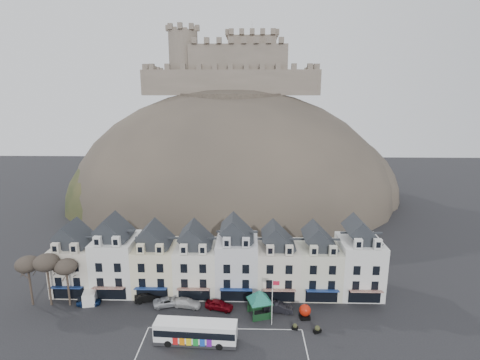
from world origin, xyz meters
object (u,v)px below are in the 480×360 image
bus_shelter (260,296)px  car_white (187,303)px  car_silver (168,301)px  car_navy (89,301)px  bus (196,331)px  car_black (149,297)px  car_maroon (219,305)px  red_buoy (305,311)px  white_van (91,294)px  flagpole (273,299)px  car_charcoal (279,307)px

bus_shelter → car_white: bus_shelter is taller
car_silver → car_navy: bearing=72.1°
car_white → bus_shelter: bearing=-89.3°
bus → car_silver: bearing=125.9°
bus → car_black: size_ratio=2.51×
car_silver → car_maroon: (8.20, -0.93, 0.10)m
bus → red_buoy: (15.49, 5.99, -0.61)m
car_maroon → bus_shelter: bearing=-87.4°
bus_shelter → car_navy: bearing=158.5°
bus_shelter → white_van: (-27.19, 3.58, -2.26)m
red_buoy → car_black: red_buoy is taller
flagpole → car_white: size_ratio=1.56×
car_navy → car_silver: (12.60, 0.26, 0.02)m
bus → car_black: bus is taller
white_van → car_charcoal: size_ratio=1.05×
bus → car_navy: size_ratio=3.04×
car_navy → car_maroon: car_maroon is taller
white_van → car_black: bearing=-11.7°
red_buoy → car_maroon: 13.15m
bus → red_buoy: bearing=24.5°
car_black → car_maroon: car_maroon is taller
flagpole → car_maroon: bearing=154.9°
flagpole → car_black: size_ratio=1.60×
car_navy → car_silver: 12.60m
car_navy → car_charcoal: bearing=-99.8°
car_navy → car_charcoal: (30.00, -1.08, 0.11)m
car_silver → bus: bearing=-166.7°
car_navy → car_black: car_black is taller
car_white → flagpole: bearing=-97.1°
flagpole → car_maroon: 9.48m
car_navy → red_buoy: bearing=-102.3°
car_white → bus: bearing=-151.4°
bus_shelter → car_black: 18.35m
bus → car_maroon: bearing=76.1°
bus → red_buoy: 16.62m
bus_shelter → flagpole: size_ratio=0.89×
bus_shelter → white_van: 27.52m
car_navy → car_black: bearing=-89.0°
red_buoy → car_white: 18.38m
car_navy → car_white: size_ratio=0.80×
flagpole → car_charcoal: 4.88m
bus → bus_shelter: bus_shelter is taller
car_black → car_silver: size_ratio=0.98×
car_charcoal → white_van: bearing=95.3°
car_silver → car_white: bearing=-114.7°
bus → car_silver: (-5.70, 8.96, -1.08)m
red_buoy → car_navy: size_ratio=0.60×
bus → bus_shelter: size_ratio=1.76×
car_black → car_maroon: (11.60, -2.08, 0.01)m
white_van → car_white: bearing=-17.0°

